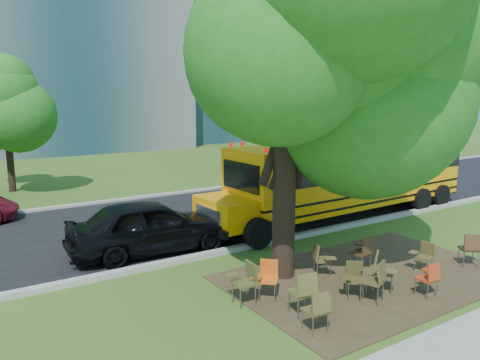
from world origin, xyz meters
TOP-DOWN VIEW (x-y plane):
  - ground at (0.00, 0.00)m, footprint 160.00×160.00m
  - dirt_patch at (1.00, -0.50)m, footprint 7.00×4.50m
  - asphalt_road at (0.00, 7.00)m, footprint 80.00×8.00m
  - kerb_near at (0.00, 3.00)m, footprint 80.00×0.25m
  - kerb_far at (0.00, 11.10)m, footprint 80.00×0.25m
  - building_right at (24.00, 38.00)m, footprint 30.00×16.00m
  - bg_tree_2 at (-5.00, 16.00)m, footprint 4.80×4.80m
  - bg_tree_3 at (8.00, 14.00)m, footprint 5.60×5.60m
  - bg_tree_4 at (16.00, 13.00)m, footprint 5.00×5.00m
  - main_tree at (-0.78, 0.73)m, footprint 7.20×7.20m
  - school_bus at (5.06, 4.16)m, footprint 11.43×2.93m
  - chair_0 at (-2.00, -1.90)m, footprint 0.61×0.51m
  - chair_1 at (-1.75, -1.22)m, footprint 0.71×0.57m
  - chair_2 at (-0.03, -1.56)m, footprint 0.65×0.75m
  - chair_3 at (-0.23, -1.11)m, footprint 0.70×0.55m
  - chair_4 at (1.19, -2.02)m, footprint 0.54×0.48m
  - chair_5 at (0.53, -1.24)m, footprint 0.62×0.78m
  - chair_6 at (2.44, -0.98)m, footprint 0.53×0.52m
  - chair_7 at (3.77, -1.43)m, footprint 0.79×0.62m
  - chair_8 at (-2.43, -0.07)m, footprint 0.55×0.64m
  - chair_9 at (-1.87, -0.10)m, footprint 0.75×0.59m
  - chair_10 at (-0.01, 0.20)m, footprint 0.55×0.70m
  - chair_11 at (1.15, -0.11)m, footprint 0.62×0.63m
  - black_car at (-2.86, 4.20)m, footprint 4.74×2.11m

SIDE VIEW (x-z plane):
  - ground at x=0.00m, z-range 0.00..0.00m
  - dirt_patch at x=1.00m, z-range 0.00..0.03m
  - asphalt_road at x=0.00m, z-range 0.00..0.04m
  - kerb_near at x=0.00m, z-range 0.00..0.14m
  - kerb_far at x=0.00m, z-range 0.00..0.14m
  - chair_6 at x=2.44m, z-range 0.09..0.87m
  - chair_3 at x=-0.23m, z-range 0.10..0.92m
  - chair_4 at x=1.19m, z-range 0.10..0.92m
  - chair_10 at x=-0.01m, z-range 0.10..0.94m
  - chair_9 at x=-1.87m, z-range 0.10..0.97m
  - chair_0 at x=-2.00m, z-range 0.10..0.98m
  - chair_7 at x=3.77m, z-range 0.11..1.03m
  - chair_11 at x=1.15m, z-range 0.11..1.04m
  - chair_5 at x=0.53m, z-range 0.11..1.04m
  - chair_8 at x=-2.43m, z-range 0.11..1.05m
  - chair_2 at x=-0.03m, z-range 0.11..1.07m
  - chair_1 at x=-1.75m, z-range 0.11..1.09m
  - black_car at x=-2.86m, z-range 0.00..1.58m
  - school_bus at x=5.06m, z-range 0.22..2.99m
  - bg_tree_2 at x=-5.00m, z-range 0.90..7.52m
  - bg_tree_4 at x=16.00m, z-range 0.92..7.77m
  - bg_tree_3 at x=8.00m, z-range 1.11..8.95m
  - main_tree at x=-0.78m, z-range 0.86..9.79m
  - building_right at x=24.00m, z-range 0.00..25.00m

